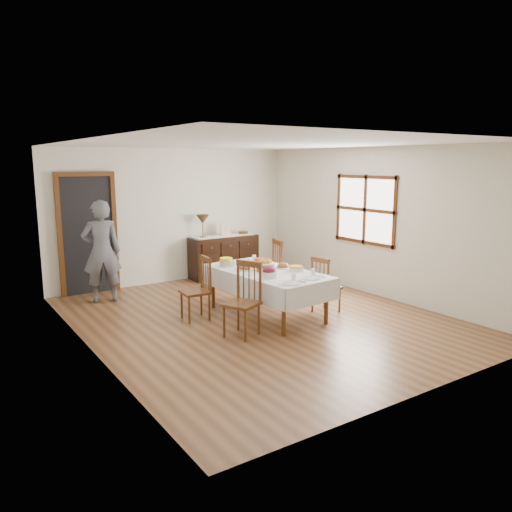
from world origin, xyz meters
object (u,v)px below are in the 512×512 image
chair_left_far (198,288)px  person (101,248)px  chair_left_near (244,299)px  chair_right_near (325,285)px  sideboard (224,257)px  chair_right_far (285,269)px  table_lamp (203,220)px  dining_table (267,276)px

chair_left_far → person: person is taller
chair_left_near → chair_right_near: 1.62m
sideboard → chair_left_near: bearing=-115.8°
chair_right_far → table_lamp: bearing=28.3°
sideboard → chair_right_far: bearing=-89.0°
person → sideboard: bearing=-155.9°
dining_table → chair_right_near: chair_right_near is taller
sideboard → table_lamp: (-0.45, 0.04, 0.78)m
chair_left_near → sideboard: (1.55, 3.20, -0.08)m
chair_right_near → table_lamp: 3.20m
chair_right_near → sideboard: (-0.06, 3.03, -0.02)m
dining_table → chair_right_near: size_ratio=2.38×
chair_left_far → sideboard: bearing=147.7°
dining_table → sideboard: 2.76m
person → table_lamp: size_ratio=4.02×
dining_table → chair_left_far: 1.06m
chair_right_near → chair_left_far: bearing=56.1°
chair_right_near → chair_right_far: 1.00m
chair_left_far → chair_right_near: (1.79, -0.81, -0.03)m
chair_left_far → table_lamp: size_ratio=2.07×
dining_table → chair_left_far: bearing=151.8°
chair_left_near → person: 2.96m
chair_left_far → person: size_ratio=0.51×
chair_left_far → sideboard: (1.73, 2.22, -0.05)m
dining_table → chair_left_near: chair_left_near is taller
sideboard → table_lamp: size_ratio=3.09×
chair_right_near → chair_right_far: size_ratio=0.86×
person → table_lamp: 2.26m
sideboard → chair_left_far: bearing=-127.9°
chair_right_near → table_lamp: table_lamp is taller
chair_left_far → chair_right_far: size_ratio=0.91×
chair_left_near → chair_right_far: chair_right_far is taller
chair_left_near → chair_left_far: chair_left_near is taller
dining_table → chair_left_near: size_ratio=2.10×
chair_left_far → chair_right_far: (1.77, 0.18, 0.05)m
dining_table → chair_right_near: bearing=-29.3°
sideboard → person: size_ratio=0.77×
table_lamp → person: bearing=-166.6°
dining_table → chair_left_near: 0.96m
chair_right_near → chair_left_near: bearing=86.5°
dining_table → chair_right_far: chair_right_far is taller
chair_right_near → chair_right_far: bearing=-8.2°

